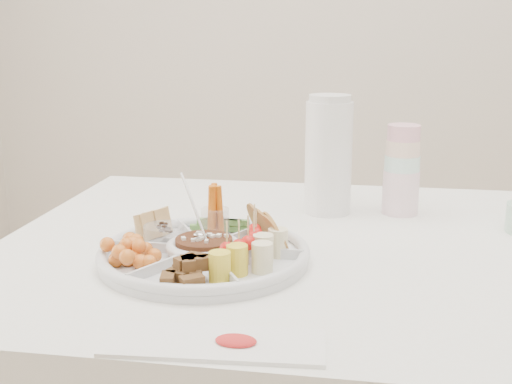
# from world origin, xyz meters

# --- Properties ---
(party_tray) EXTENTS (0.39, 0.39, 0.04)m
(party_tray) POSITION_xyz_m (-0.32, -0.14, 0.78)
(party_tray) COLOR silver
(party_tray) RESTS_ON dining_table
(bean_dip) EXTENTS (0.11, 0.11, 0.04)m
(bean_dip) POSITION_xyz_m (-0.32, -0.14, 0.79)
(bean_dip) COLOR #502518
(bean_dip) RESTS_ON party_tray
(tortillas) EXTENTS (0.11, 0.11, 0.06)m
(tortillas) POSITION_xyz_m (-0.21, -0.07, 0.80)
(tortillas) COLOR #A0653E
(tortillas) RESTS_ON party_tray
(carrot_cucumber) EXTENTS (0.11, 0.11, 0.10)m
(carrot_cucumber) POSITION_xyz_m (-0.32, -0.01, 0.82)
(carrot_cucumber) COLOR orange
(carrot_cucumber) RESTS_ON party_tray
(pita_raisins) EXTENTS (0.11, 0.11, 0.06)m
(pita_raisins) POSITION_xyz_m (-0.43, -0.08, 0.80)
(pita_raisins) COLOR tan
(pita_raisins) RESTS_ON party_tray
(cherries) EXTENTS (0.12, 0.12, 0.05)m
(cherries) POSITION_xyz_m (-0.43, -0.21, 0.79)
(cherries) COLOR orange
(cherries) RESTS_ON party_tray
(granola_chunks) EXTENTS (0.10, 0.10, 0.04)m
(granola_chunks) POSITION_xyz_m (-0.32, -0.27, 0.79)
(granola_chunks) COLOR brown
(granola_chunks) RESTS_ON party_tray
(banana_tomato) EXTENTS (0.12, 0.12, 0.10)m
(banana_tomato) POSITION_xyz_m (-0.21, -0.20, 0.82)
(banana_tomato) COLOR #E0C35E
(banana_tomato) RESTS_ON party_tray
(cup_stack) EXTENTS (0.10, 0.10, 0.23)m
(cup_stack) POSITION_xyz_m (0.05, 0.25, 0.87)
(cup_stack) COLOR silver
(cup_stack) RESTS_ON dining_table
(thermos) EXTENTS (0.12, 0.12, 0.28)m
(thermos) POSITION_xyz_m (-0.12, 0.23, 0.90)
(thermos) COLOR white
(thermos) RESTS_ON dining_table
(placemat) EXTENTS (0.31, 0.12, 0.01)m
(placemat) POSITION_xyz_m (-0.23, -0.45, 0.76)
(placemat) COLOR white
(placemat) RESTS_ON dining_table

